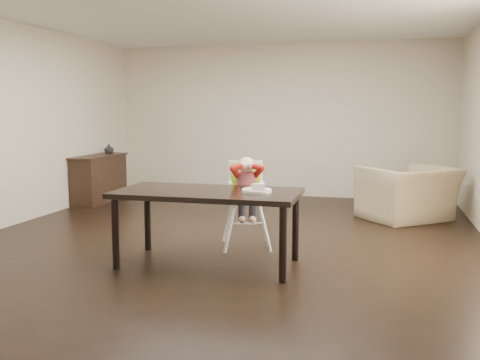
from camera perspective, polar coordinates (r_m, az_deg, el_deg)
The scene contains 8 objects.
ground at distance 6.40m, azimuth -1.51°, elevation -6.43°, with size 7.00×7.00×0.00m, color black.
room_walls at distance 6.22m, azimuth -1.57°, elevation 10.41°, with size 6.02×7.02×2.71m.
dining_table at distance 5.28m, azimuth -3.46°, elevation -1.98°, with size 1.80×0.90×0.75m.
high_chair at distance 5.98m, azimuth 0.67°, elevation -0.38°, with size 0.53×0.53×1.02m.
plate at distance 5.17m, azimuth 1.89°, elevation -0.97°, with size 0.39×0.39×0.08m.
armchair at distance 7.83m, azimuth 17.47°, elevation -0.44°, with size 1.16×0.75×1.01m, color #9A8762.
sideboard at distance 9.23m, azimuth -14.77°, elevation 0.14°, with size 0.44×1.26×0.79m.
vase at distance 9.50m, azimuth -13.80°, elevation 3.25°, with size 0.16×0.17×0.16m, color #99999E.
Camera 1 is at (1.72, -5.96, 1.54)m, focal length 40.00 mm.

